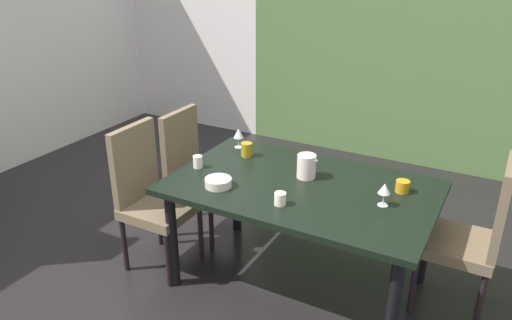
# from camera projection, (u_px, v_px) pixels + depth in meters

# --- Properties ---
(ground_plane) EXTENTS (5.90, 6.05, 0.02)m
(ground_plane) POSITION_uv_depth(u_px,v_px,m) (190.00, 302.00, 3.24)
(ground_plane) COLOR black
(back_panel_interior) EXTENTS (1.84, 0.10, 2.64)m
(back_panel_interior) POSITION_uv_depth(u_px,v_px,m) (191.00, 18.00, 6.00)
(back_panel_interior) COLOR silver
(back_panel_interior) RESTS_ON ground_plane
(garden_window_panel) EXTENTS (4.06, 0.10, 2.64)m
(garden_window_panel) POSITION_uv_depth(u_px,v_px,m) (447.00, 38.00, 4.71)
(garden_window_panel) COLOR #557741
(garden_window_panel) RESTS_ON ground_plane
(dining_table) EXTENTS (1.65, 1.03, 0.74)m
(dining_table) POSITION_uv_depth(u_px,v_px,m) (301.00, 196.00, 3.16)
(dining_table) COLOR black
(dining_table) RESTS_ON ground_plane
(chair_left_far) EXTENTS (0.45, 0.44, 0.98)m
(chair_left_far) POSITION_uv_depth(u_px,v_px,m) (194.00, 168.00, 3.86)
(chair_left_far) COLOR brown
(chair_left_far) RESTS_ON ground_plane
(chair_right_far) EXTENTS (0.44, 0.44, 1.03)m
(chair_right_far) POSITION_uv_depth(u_px,v_px,m) (475.00, 232.00, 2.96)
(chair_right_far) COLOR brown
(chair_right_far) RESTS_ON ground_plane
(chair_left_near) EXTENTS (0.45, 0.44, 1.02)m
(chair_left_near) POSITION_uv_depth(u_px,v_px,m) (150.00, 193.00, 3.44)
(chair_left_near) COLOR brown
(chair_left_near) RESTS_ON ground_plane
(wine_glass_front) EXTENTS (0.07, 0.07, 0.15)m
(wine_glass_front) POSITION_uv_depth(u_px,v_px,m) (239.00, 134.00, 3.66)
(wine_glass_front) COLOR silver
(wine_glass_front) RESTS_ON dining_table
(wine_glass_near_shelf) EXTENTS (0.07, 0.07, 0.14)m
(wine_glass_near_shelf) POSITION_uv_depth(u_px,v_px,m) (384.00, 189.00, 2.84)
(wine_glass_near_shelf) COLOR silver
(wine_glass_near_shelf) RESTS_ON dining_table
(serving_bowl_right) EXTENTS (0.17, 0.17, 0.05)m
(serving_bowl_right) POSITION_uv_depth(u_px,v_px,m) (218.00, 182.00, 3.09)
(serving_bowl_right) COLOR beige
(serving_bowl_right) RESTS_ON dining_table
(cup_west) EXTENTS (0.06, 0.06, 0.08)m
(cup_west) POSITION_uv_depth(u_px,v_px,m) (198.00, 162.00, 3.36)
(cup_west) COLOR white
(cup_west) RESTS_ON dining_table
(cup_south) EXTENTS (0.07, 0.07, 0.08)m
(cup_south) POSITION_uv_depth(u_px,v_px,m) (280.00, 199.00, 2.87)
(cup_south) COLOR white
(cup_south) RESTS_ON dining_table
(cup_left) EXTENTS (0.08, 0.08, 0.07)m
(cup_left) POSITION_uv_depth(u_px,v_px,m) (403.00, 186.00, 3.02)
(cup_left) COLOR #BE8417
(cup_left) RESTS_ON dining_table
(cup_east) EXTENTS (0.08, 0.08, 0.10)m
(cup_east) POSITION_uv_depth(u_px,v_px,m) (247.00, 150.00, 3.53)
(cup_east) COLOR #A78517
(cup_east) RESTS_ON dining_table
(pitcher_center) EXTENTS (0.14, 0.12, 0.16)m
(pitcher_center) POSITION_uv_depth(u_px,v_px,m) (307.00, 166.00, 3.20)
(pitcher_center) COLOR silver
(pitcher_center) RESTS_ON dining_table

